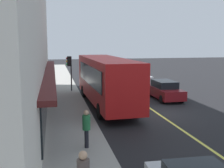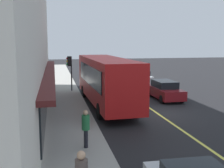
{
  "view_description": "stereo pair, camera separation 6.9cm",
  "coord_description": "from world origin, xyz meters",
  "px_view_note": "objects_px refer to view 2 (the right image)",
  "views": [
    {
      "loc": [
        -16.9,
        6.63,
        4.65
      ],
      "look_at": [
        2.84,
        2.44,
        1.6
      ],
      "focal_mm": 44.7,
      "sensor_mm": 36.0,
      "label": 1
    },
    {
      "loc": [
        -16.92,
        6.56,
        4.65
      ],
      "look_at": [
        2.84,
        2.44,
        1.6
      ],
      "focal_mm": 44.7,
      "sensor_mm": 36.0,
      "label": 2
    }
  ],
  "objects_px": {
    "car_white": "(140,77)",
    "car_maroon": "(165,90)",
    "pedestrian_waiting": "(86,125)",
    "bus": "(106,79)",
    "traffic_light": "(70,65)"
  },
  "relations": [
    {
      "from": "bus",
      "to": "traffic_light",
      "type": "relative_size",
      "value": 3.5
    },
    {
      "from": "bus",
      "to": "car_maroon",
      "type": "relative_size",
      "value": 2.61
    },
    {
      "from": "car_maroon",
      "to": "pedestrian_waiting",
      "type": "distance_m",
      "value": 12.28
    },
    {
      "from": "car_maroon",
      "to": "pedestrian_waiting",
      "type": "xyz_separation_m",
      "value": [
        -9.65,
        7.58,
        0.4
      ]
    },
    {
      "from": "car_maroon",
      "to": "pedestrian_waiting",
      "type": "height_order",
      "value": "pedestrian_waiting"
    },
    {
      "from": "car_white",
      "to": "car_maroon",
      "type": "relative_size",
      "value": 1.02
    },
    {
      "from": "car_white",
      "to": "pedestrian_waiting",
      "type": "distance_m",
      "value": 20.08
    },
    {
      "from": "bus",
      "to": "car_white",
      "type": "relative_size",
      "value": 2.56
    },
    {
      "from": "traffic_light",
      "to": "car_maroon",
      "type": "relative_size",
      "value": 0.74
    },
    {
      "from": "car_maroon",
      "to": "traffic_light",
      "type": "bearing_deg",
      "value": 57.1
    },
    {
      "from": "car_white",
      "to": "car_maroon",
      "type": "bearing_deg",
      "value": 175.68
    },
    {
      "from": "bus",
      "to": "pedestrian_waiting",
      "type": "relative_size",
      "value": 6.78
    },
    {
      "from": "traffic_light",
      "to": "car_white",
      "type": "distance_m",
      "value": 9.13
    },
    {
      "from": "bus",
      "to": "car_white",
      "type": "bearing_deg",
      "value": -30.29
    },
    {
      "from": "car_white",
      "to": "bus",
      "type": "bearing_deg",
      "value": 149.71
    }
  ]
}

